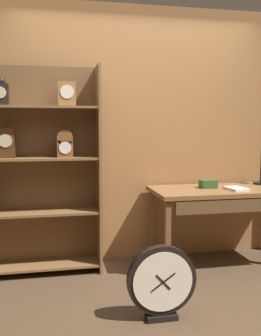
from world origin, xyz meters
name	(u,v)px	position (x,y,z in m)	size (l,w,h in m)	color
ground_plane	(177,317)	(0.00, 0.00, 0.00)	(10.00, 10.00, 0.00)	#4C3826
back_wood_panel	(137,135)	(0.00, 1.33, 1.30)	(4.80, 0.05, 2.60)	#9E6B3D
bookshelf	(34,170)	(-1.03, 1.09, 0.98)	(1.17, 0.31, 1.95)	brown
workbench	(227,197)	(0.82, 0.91, 0.69)	(1.48, 0.67, 0.78)	brown
toolbox_small	(208,184)	(0.65, 0.99, 0.82)	(0.16, 0.12, 0.08)	#2D5123
open_repair_manual	(236,189)	(0.86, 0.82, 0.79)	(0.16, 0.22, 0.03)	silver
round_clock_large	(162,282)	(-0.12, -0.01, 0.28)	(0.51, 0.11, 0.55)	black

